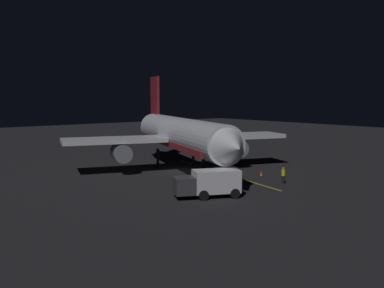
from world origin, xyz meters
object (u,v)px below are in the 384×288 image
airliner (180,135)px  ground_crew_worker (283,175)px  baggage_truck (210,183)px  catering_truck (232,155)px  traffic_cone_far (227,188)px  traffic_cone_near_right (261,174)px  traffic_cone_near_left (224,177)px  traffic_cone_under_wing (195,189)px

airliner → ground_crew_worker: 14.18m
baggage_truck → catering_truck: baggage_truck is taller
baggage_truck → ground_crew_worker: (-9.95, 0.29, -0.38)m
ground_crew_worker → traffic_cone_far: ground_crew_worker is taller
traffic_cone_far → baggage_truck: bearing=18.8°
catering_truck → airliner: bearing=-1.9°
ground_crew_worker → traffic_cone_near_right: size_ratio=3.16×
traffic_cone_near_left → traffic_cone_under_wing: 7.29m
ground_crew_worker → traffic_cone_near_left: 6.53m
airliner → traffic_cone_near_left: size_ratio=59.26×
baggage_truck → traffic_cone_near_left: (-7.02, -5.50, -1.02)m
airliner → ground_crew_worker: (-3.24, 13.37, -3.47)m
catering_truck → traffic_cone_near_right: 9.48m
traffic_cone_under_wing → traffic_cone_far: same height
ground_crew_worker → airliner: bearing=-76.4°
ground_crew_worker → traffic_cone_far: bearing=-11.3°
traffic_cone_near_left → traffic_cone_under_wing: same height
baggage_truck → traffic_cone_near_right: baggage_truck is taller
baggage_truck → traffic_cone_far: bearing=-161.2°
ground_crew_worker → traffic_cone_under_wing: size_ratio=3.16×
baggage_truck → airliner: bearing=-117.2°
airliner → traffic_cone_far: size_ratio=59.26×
ground_crew_worker → traffic_cone_near_right: bearing=-109.5°
traffic_cone_far → catering_truck: bearing=-136.0°
traffic_cone_near_right → traffic_cone_far: 8.93m
airliner → baggage_truck: bearing=62.8°
catering_truck → traffic_cone_near_left: 11.05m
airliner → ground_crew_worker: airliner is taller
catering_truck → traffic_cone_near_right: size_ratio=9.99×
catering_truck → traffic_cone_far: 16.91m
traffic_cone_near_left → traffic_cone_under_wing: bearing=24.3°
airliner → catering_truck: bearing=178.1°
catering_truck → traffic_cone_near_right: catering_truck is taller
airliner → traffic_cone_under_wing: bearing=59.1°
airliner → baggage_truck: airliner is taller
catering_truck → traffic_cone_under_wing: 18.13m
catering_truck → ground_crew_worker: catering_truck is taller
traffic_cone_near_right → catering_truck: bearing=-113.5°
ground_crew_worker → traffic_cone_under_wing: bearing=-16.3°
traffic_cone_near_left → traffic_cone_far: size_ratio=1.00×
traffic_cone_near_right → ground_crew_worker: bearing=70.5°
traffic_cone_near_right → traffic_cone_far: size_ratio=1.00×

